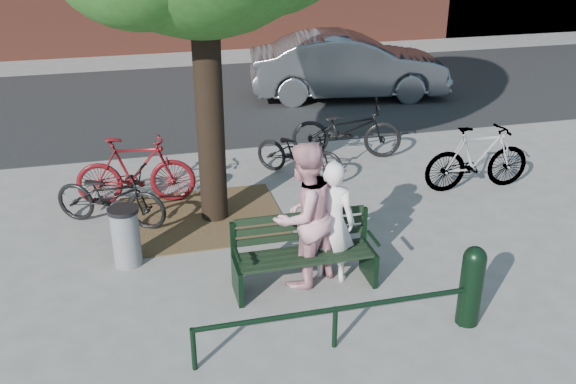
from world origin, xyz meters
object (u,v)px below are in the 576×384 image
object	(u,v)px
person_left	(332,221)
person_right	(304,215)
parked_car	(348,66)
park_bench	(303,250)
litter_bin	(126,236)
bicycle_c	(300,152)
bollard	(472,283)

from	to	relation	value
person_left	person_right	bearing A→B (deg)	33.11
parked_car	park_bench	bearing A→B (deg)	165.80
litter_bin	bicycle_c	bearing A→B (deg)	37.84
park_bench	parked_car	distance (m)	8.49
person_right	person_left	bearing A→B (deg)	151.08
litter_bin	parked_car	world-z (taller)	parked_car
person_right	litter_bin	size ratio (longest dim) A/B	2.26
person_left	person_right	size ratio (longest dim) A/B	0.86
person_left	bicycle_c	xyz separation A→B (m)	(0.47, 3.26, -0.35)
park_bench	person_right	world-z (taller)	person_right
park_bench	bicycle_c	distance (m)	3.44
park_bench	bollard	size ratio (longest dim) A/B	1.79
park_bench	bollard	xyz separation A→B (m)	(1.60, -1.23, 0.04)
park_bench	bicycle_c	size ratio (longest dim) A/B	1.03
park_bench	bollard	distance (m)	2.02
litter_bin	parked_car	xyz separation A→B (m)	(5.38, 6.79, 0.36)
litter_bin	bicycle_c	size ratio (longest dim) A/B	0.48
park_bench	person_right	size ratio (longest dim) A/B	0.94
person_left	parked_car	distance (m)	8.27
bollard	litter_bin	distance (m)	4.34
person_right	bollard	xyz separation A→B (m)	(1.58, -1.30, -0.40)
bollard	litter_bin	bearing A→B (deg)	148.57
person_right	bicycle_c	bearing A→B (deg)	-133.66
park_bench	bicycle_c	xyz separation A→B (m)	(0.85, 3.33, -0.03)
person_right	litter_bin	distance (m)	2.39
person_left	bicycle_c	world-z (taller)	person_left
person_left	parked_car	xyz separation A→B (m)	(2.90, 7.75, -0.02)
park_bench	parked_car	xyz separation A→B (m)	(3.28, 7.82, 0.29)
litter_bin	bicycle_c	world-z (taller)	bicycle_c
person_left	litter_bin	size ratio (longest dim) A/B	1.95
parked_car	litter_bin	bearing A→B (deg)	150.11
bollard	bicycle_c	distance (m)	4.62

